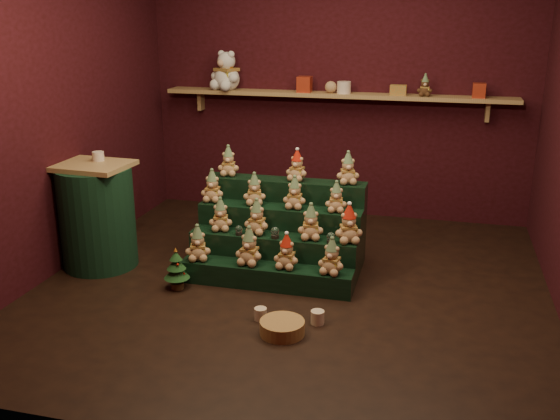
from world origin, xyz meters
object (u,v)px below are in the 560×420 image
(mug_right, at_px, (317,317))
(wicker_basket, at_px, (282,327))
(brown_bear, at_px, (425,85))
(white_bear, at_px, (226,65))
(side_table, at_px, (97,216))
(snow_globe_a, at_px, (239,230))
(snow_globe_b, at_px, (275,233))
(riser_tier_front, at_px, (266,276))
(snow_globe_c, at_px, (331,238))
(mug_left, at_px, (261,314))
(mini_christmas_tree, at_px, (176,269))

(mug_right, distance_m, wicker_basket, 0.29)
(wicker_basket, distance_m, brown_bear, 3.06)
(wicker_basket, height_order, white_bear, white_bear)
(side_table, bearing_deg, brown_bear, 38.31)
(snow_globe_a, height_order, side_table, side_table)
(snow_globe_b, xyz_separation_m, mug_right, (0.49, -0.67, -0.36))
(riser_tier_front, relative_size, snow_globe_c, 15.35)
(riser_tier_front, relative_size, white_bear, 2.75)
(snow_globe_b, xyz_separation_m, wicker_basket, (0.28, -0.88, -0.36))
(mug_left, xyz_separation_m, mug_right, (0.41, 0.05, 0.00))
(snow_globe_b, relative_size, wicker_basket, 0.31)
(snow_globe_c, distance_m, mug_left, 0.89)
(snow_globe_c, relative_size, white_bear, 0.18)
(brown_bear, bearing_deg, white_bear, 176.04)
(mug_right, bearing_deg, side_table, 163.93)
(riser_tier_front, xyz_separation_m, brown_bear, (1.09, 1.91, 1.33))
(mug_left, distance_m, wicker_basket, 0.26)
(snow_globe_b, xyz_separation_m, brown_bear, (1.06, 1.75, 1.02))
(mug_left, relative_size, white_bear, 0.18)
(snow_globe_a, relative_size, side_table, 0.09)
(mini_christmas_tree, relative_size, mug_left, 3.87)
(mini_christmas_tree, height_order, wicker_basket, mini_christmas_tree)
(riser_tier_front, bearing_deg, brown_bear, 60.30)
(mug_left, bearing_deg, snow_globe_c, 62.46)
(snow_globe_b, relative_size, brown_bear, 0.46)
(snow_globe_b, bearing_deg, side_table, -176.87)
(mini_christmas_tree, relative_size, wicker_basket, 1.12)
(wicker_basket, xyz_separation_m, white_bear, (-1.28, 2.62, 1.53))
(snow_globe_c, relative_size, brown_bear, 0.44)
(snow_globe_c, distance_m, side_table, 2.01)
(snow_globe_b, height_order, mug_left, snow_globe_b)
(snow_globe_c, relative_size, mug_left, 1.01)
(riser_tier_front, height_order, mug_right, riser_tier_front)
(wicker_basket, bearing_deg, snow_globe_b, 107.92)
(snow_globe_c, relative_size, wicker_basket, 0.29)
(snow_globe_c, bearing_deg, mug_left, -117.54)
(mini_christmas_tree, height_order, mug_right, mini_christmas_tree)
(snow_globe_c, distance_m, mini_christmas_tree, 1.25)
(riser_tier_front, height_order, side_table, side_table)
(wicker_basket, bearing_deg, side_table, 156.59)
(mug_left, bearing_deg, white_bear, 113.55)
(side_table, distance_m, brown_bear, 3.33)
(mug_right, relative_size, brown_bear, 0.47)
(mug_right, bearing_deg, brown_bear, 76.84)
(mini_christmas_tree, bearing_deg, mug_right, -13.95)
(mug_right, bearing_deg, riser_tier_front, 135.52)
(snow_globe_a, height_order, mug_right, snow_globe_a)
(snow_globe_a, relative_size, snow_globe_b, 0.87)
(snow_globe_a, height_order, mug_left, snow_globe_a)
(riser_tier_front, distance_m, mini_christmas_tree, 0.72)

